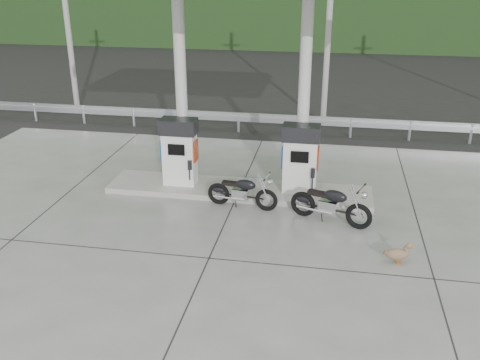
% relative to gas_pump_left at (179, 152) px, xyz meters
% --- Properties ---
extents(ground, '(160.00, 160.00, 0.00)m').
position_rel_gas_pump_left_xyz_m(ground, '(1.60, -2.50, -1.07)').
color(ground, black).
rests_on(ground, ground).
extents(forecourt_apron, '(18.00, 14.00, 0.02)m').
position_rel_gas_pump_left_xyz_m(forecourt_apron, '(1.60, -2.50, -1.06)').
color(forecourt_apron, slate).
rests_on(forecourt_apron, ground).
extents(pump_island, '(7.00, 1.40, 0.15)m').
position_rel_gas_pump_left_xyz_m(pump_island, '(1.60, 0.00, -0.98)').
color(pump_island, gray).
rests_on(pump_island, forecourt_apron).
extents(gas_pump_left, '(0.95, 0.55, 1.80)m').
position_rel_gas_pump_left_xyz_m(gas_pump_left, '(0.00, 0.00, 0.00)').
color(gas_pump_left, white).
rests_on(gas_pump_left, pump_island).
extents(gas_pump_right, '(0.95, 0.55, 1.80)m').
position_rel_gas_pump_left_xyz_m(gas_pump_right, '(3.20, 0.00, 0.00)').
color(gas_pump_right, white).
rests_on(gas_pump_right, pump_island).
extents(canopy_column_left, '(0.30, 0.30, 5.00)m').
position_rel_gas_pump_left_xyz_m(canopy_column_left, '(0.00, 0.40, 1.60)').
color(canopy_column_left, silver).
rests_on(canopy_column_left, pump_island).
extents(canopy_column_right, '(0.30, 0.30, 5.00)m').
position_rel_gas_pump_left_xyz_m(canopy_column_right, '(3.20, 0.40, 1.60)').
color(canopy_column_right, silver).
rests_on(canopy_column_right, pump_island).
extents(guardrail, '(26.00, 0.16, 1.42)m').
position_rel_gas_pump_left_xyz_m(guardrail, '(1.60, 5.50, -0.36)').
color(guardrail, '#AFB1B7').
rests_on(guardrail, ground).
extents(road, '(60.00, 7.00, 0.01)m').
position_rel_gas_pump_left_xyz_m(road, '(1.60, 9.00, -1.07)').
color(road, black).
rests_on(road, ground).
extents(utility_pole_a, '(0.22, 0.22, 8.00)m').
position_rel_gas_pump_left_xyz_m(utility_pole_a, '(-6.40, 7.00, 2.93)').
color(utility_pole_a, gray).
rests_on(utility_pole_a, ground).
extents(utility_pole_b, '(0.22, 0.22, 8.00)m').
position_rel_gas_pump_left_xyz_m(utility_pole_b, '(3.60, 7.00, 2.93)').
color(utility_pole_b, gray).
rests_on(utility_pole_b, ground).
extents(tree_band, '(80.00, 6.00, 6.00)m').
position_rel_gas_pump_left_xyz_m(tree_band, '(1.60, 27.50, 1.93)').
color(tree_band, black).
rests_on(tree_band, ground).
extents(forested_hills, '(100.00, 40.00, 140.00)m').
position_rel_gas_pump_left_xyz_m(forested_hills, '(1.60, 57.50, -1.07)').
color(forested_hills, black).
rests_on(forested_hills, ground).
extents(motorcycle_left, '(1.77, 0.78, 0.81)m').
position_rel_gas_pump_left_xyz_m(motorcycle_left, '(1.85, -0.90, -0.65)').
color(motorcycle_left, black).
rests_on(motorcycle_left, forecourt_apron).
extents(motorcycle_right, '(1.97, 1.19, 0.89)m').
position_rel_gas_pump_left_xyz_m(motorcycle_right, '(4.03, -1.35, -0.60)').
color(motorcycle_right, black).
rests_on(motorcycle_right, forecourt_apron).
extents(duck, '(0.58, 0.25, 0.40)m').
position_rel_gas_pump_left_xyz_m(duck, '(5.42, -3.01, -0.85)').
color(duck, brown).
rests_on(duck, forecourt_apron).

